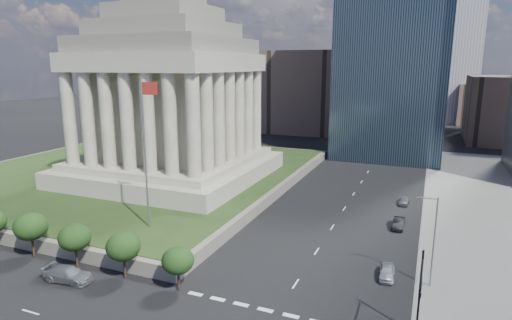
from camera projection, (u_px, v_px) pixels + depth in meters
The scene contains 15 objects.
ground at pixel (382, 151), 118.63m from camera, with size 500.00×500.00×0.00m, color black.
plaza_terrace at pixel (134, 173), 90.14m from camera, with size 66.00×70.00×1.80m, color #6A665B.
plaza_lawn at pixel (134, 169), 89.93m from camera, with size 64.00×68.00×0.10m, color #1F3716.
war_memorial at pixel (168, 75), 79.78m from camera, with size 34.00×34.00×39.00m, color gray, non-canonical shape.
flagpole at pixel (146, 145), 55.39m from camera, with size 2.52×0.24×20.00m.
tree_row at pixel (11, 230), 53.67m from camera, with size 53.00×4.00×6.00m, color #163210, non-canonical shape.
midrise_glass at pixel (395, 37), 106.85m from camera, with size 26.00×26.00×60.00m, color black.
building_filler_ne at pixel (502, 109), 131.56m from camera, with size 20.00×30.00×20.00m, color brown.
building_filler_nw at pixel (308, 91), 153.84m from camera, with size 24.00×30.00×28.00m, color brown.
traffic_signal_ne at pixel (420, 290), 34.98m from camera, with size 0.30×5.74×8.00m.
street_lamp_north at pixel (433, 237), 44.78m from camera, with size 2.13×0.22×10.00m.
suv_grey at pixel (68, 274), 46.88m from camera, with size 2.31×5.67×1.65m, color slate.
parked_sedan_near at pixel (387, 272), 47.67m from camera, with size 4.07×1.64×1.39m, color #9EA2A7.
parked_sedan_mid at pixel (399, 223), 62.33m from camera, with size 1.53×4.38×1.44m, color black.
parked_sedan_far at pixel (404, 200), 72.92m from camera, with size 1.59×3.96×1.35m, color slate.
Camera 1 is at (12.25, -20.86, 23.26)m, focal length 30.00 mm.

